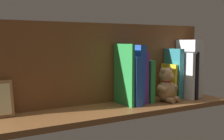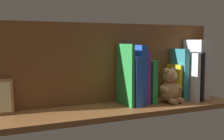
% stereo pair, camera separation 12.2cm
% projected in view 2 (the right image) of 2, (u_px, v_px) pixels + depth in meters
% --- Properties ---
extents(ground_plane, '(1.16, 0.27, 0.02)m').
position_uv_depth(ground_plane, '(112.00, 110.00, 1.24)').
color(ground_plane, brown).
extents(shelf_back_panel, '(1.16, 0.02, 0.36)m').
position_uv_depth(shelf_back_panel, '(102.00, 63.00, 1.32)').
color(shelf_back_panel, brown).
rests_on(shelf_back_panel, ground_plane).
extents(dictionary_thick_white, '(0.06, 0.13, 0.29)m').
position_uv_depth(dictionary_thick_white, '(196.00, 69.00, 1.45)').
color(dictionary_thick_white, silver).
rests_on(dictionary_thick_white, ground_plane).
extents(book_0, '(0.02, 0.17, 0.23)m').
position_uv_depth(book_0, '(191.00, 75.00, 1.42)').
color(book_0, black).
rests_on(book_0, ground_plane).
extents(book_1, '(0.02, 0.17, 0.22)m').
position_uv_depth(book_1, '(187.00, 76.00, 1.41)').
color(book_1, silver).
rests_on(book_1, ground_plane).
extents(book_2, '(0.03, 0.12, 0.24)m').
position_uv_depth(book_2, '(179.00, 74.00, 1.42)').
color(book_2, teal).
rests_on(book_2, ground_plane).
extents(book_3, '(0.02, 0.11, 0.17)m').
position_uv_depth(book_3, '(174.00, 82.00, 1.41)').
color(book_3, yellow).
rests_on(book_3, ground_plane).
extents(teddy_bear, '(0.13, 0.12, 0.16)m').
position_uv_depth(teddy_bear, '(170.00, 87.00, 1.33)').
color(teddy_bear, tan).
rests_on(teddy_bear, ground_plane).
extents(book_4, '(0.02, 0.12, 0.19)m').
position_uv_depth(book_4, '(148.00, 81.00, 1.34)').
color(book_4, green).
rests_on(book_4, ground_plane).
extents(book_5, '(0.02, 0.11, 0.23)m').
position_uv_depth(book_5, '(142.00, 77.00, 1.33)').
color(book_5, purple).
rests_on(book_5, ground_plane).
extents(book_6, '(0.04, 0.13, 0.26)m').
position_uv_depth(book_6, '(137.00, 74.00, 1.31)').
color(book_6, blue).
rests_on(book_6, ground_plane).
extents(book_7, '(0.04, 0.15, 0.21)m').
position_uv_depth(book_7, '(131.00, 81.00, 1.29)').
color(book_7, blue).
rests_on(book_7, ground_plane).
extents(book_8, '(0.01, 0.15, 0.27)m').
position_uv_depth(book_8, '(125.00, 75.00, 1.27)').
color(book_8, green).
rests_on(book_8, ground_plane).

